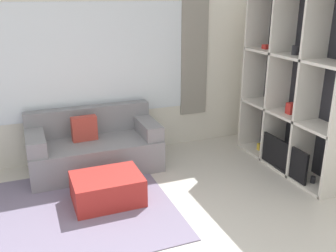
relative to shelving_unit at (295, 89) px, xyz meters
name	(u,v)px	position (x,y,z in m)	size (l,w,h in m)	color
wall_back	(89,67)	(-2.48, 1.44, 0.22)	(6.51, 0.11, 2.70)	silver
wall_right	(318,75)	(0.21, -0.15, 0.21)	(0.07, 4.31, 2.70)	silver
area_rug	(39,218)	(-3.40, -0.08, -1.13)	(2.98, 2.04, 0.01)	slate
shelving_unit	(295,89)	(0.00, 0.00, 0.00)	(0.42, 1.86, 2.37)	#232328
couch_main	(94,148)	(-2.57, 0.96, -0.83)	(1.77, 0.86, 0.83)	gray
ottoman	(107,189)	(-2.61, -0.02, -0.97)	(0.80, 0.60, 0.35)	#A82823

